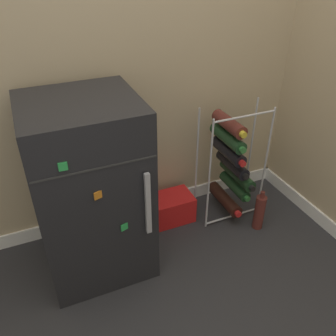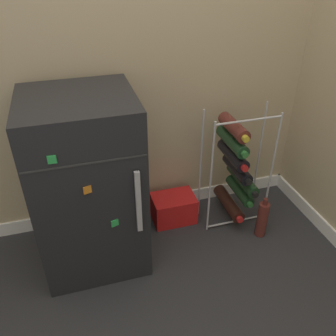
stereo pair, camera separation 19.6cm
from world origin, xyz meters
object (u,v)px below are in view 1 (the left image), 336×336
object	(u,v)px
wine_rack	(230,164)
soda_box	(171,208)
loose_bottle_floor	(259,212)
mini_fridge	(91,190)

from	to	relation	value
wine_rack	soda_box	bearing A→B (deg)	167.50
wine_rack	loose_bottle_floor	distance (m)	0.35
soda_box	loose_bottle_floor	bearing A→B (deg)	-31.54
loose_bottle_floor	mini_fridge	bearing A→B (deg)	172.07
mini_fridge	soda_box	world-z (taller)	mini_fridge
soda_box	loose_bottle_floor	size ratio (longest dim) A/B	0.98
mini_fridge	wine_rack	bearing A→B (deg)	4.75
wine_rack	soda_box	size ratio (longest dim) A/B	2.77
wine_rack	soda_box	world-z (taller)	wine_rack
soda_box	mini_fridge	bearing A→B (deg)	-163.15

